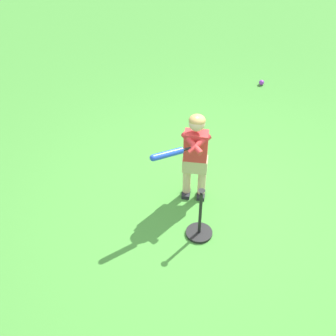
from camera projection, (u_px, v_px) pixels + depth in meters
name	position (u px, v px, depth m)	size (l,w,h in m)	color
ground_plane	(213.00, 207.00, 5.22)	(40.00, 40.00, 0.00)	#479338
child_batter	(194.00, 151.00, 4.94)	(0.47, 0.69, 1.08)	#232328
play_ball_center_lawn	(261.00, 82.00, 7.28)	(0.08, 0.08, 0.08)	purple
batting_tee	(199.00, 227.00, 4.85)	(0.28, 0.28, 0.62)	black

